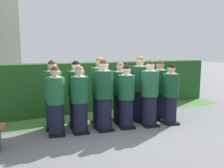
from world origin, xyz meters
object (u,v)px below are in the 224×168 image
Objects in this scene: student_rear_row_1 at (77,95)px; student_rear_row_5 at (159,91)px; student_front_row_0 at (56,103)px; student_front_row_2 at (104,97)px; student_front_row_3 at (126,98)px; student_front_row_1 at (80,101)px; student_rear_row_2 at (100,92)px; student_rear_row_3 at (120,94)px; student_front_row_4 at (150,95)px; student_front_row_5 at (170,96)px; student_rear_row_0 at (53,96)px; student_rear_row_4 at (140,90)px.

student_rear_row_5 is at bearing -10.72° from student_rear_row_1.
student_front_row_2 reaches higher than student_front_row_0.
student_front_row_3 is 1.23m from student_rear_row_1.
student_front_row_1 is 0.90× the size of student_rear_row_2.
student_front_row_1 is at bearing -164.77° from student_rear_row_3.
student_front_row_3 is at bearing 167.62° from student_front_row_4.
student_rear_row_5 is (2.82, -0.01, 0.03)m from student_front_row_0.
student_front_row_5 is at bearing -9.81° from student_front_row_1.
student_rear_row_2 reaches higher than student_rear_row_3.
student_front_row_0 is 1.00× the size of student_front_row_1.
student_front_row_4 is 0.99× the size of student_rear_row_0.
student_front_row_1 reaches higher than student_front_row_3.
student_rear_row_0 reaches higher than student_front_row_0.
student_front_row_4 is at bearing -147.74° from student_rear_row_5.
student_front_row_4 is 0.59m from student_front_row_5.
student_front_row_0 is 2.84m from student_front_row_5.
student_front_row_0 is at bearing -145.86° from student_rear_row_1.
student_front_row_1 and student_front_row_5 have the same top height.
student_rear_row_0 reaches higher than student_front_row_4.
student_front_row_2 reaches higher than student_rear_row_3.
student_rear_row_3 is (-0.49, 0.62, -0.03)m from student_front_row_4.
student_front_row_3 is 0.94× the size of student_front_row_4.
student_front_row_2 reaches higher than student_front_row_3.
student_front_row_4 is 1.04× the size of student_rear_row_3.
student_front_row_2 is 1.01× the size of student_rear_row_0.
student_rear_row_2 is 0.99× the size of student_rear_row_4.
student_front_row_2 reaches higher than student_rear_row_5.
student_rear_row_1 is (0.60, 0.41, 0.04)m from student_front_row_0.
student_rear_row_0 is (-1.03, 0.63, -0.01)m from student_front_row_2.
student_rear_row_3 is 0.55m from student_rear_row_4.
student_front_row_5 is 0.89× the size of student_rear_row_4.
student_rear_row_4 is (2.22, -0.33, 0.04)m from student_rear_row_0.
student_rear_row_3 reaches higher than student_front_row_0.
student_front_row_0 is 2.25m from student_front_row_4.
student_rear_row_2 is at bearing 76.62° from student_front_row_2.
student_front_row_2 is at bearing 170.87° from student_front_row_3.
student_rear_row_4 reaches higher than student_front_row_1.
student_rear_row_3 is at bearing 168.94° from student_rear_row_4.
student_front_row_3 is (1.63, -0.26, -0.00)m from student_front_row_0.
student_rear_row_4 is at bearing 84.67° from student_front_row_4.
student_rear_row_0 is at bearing 172.27° from student_rear_row_3.
student_front_row_2 is 1.06× the size of student_rear_row_3.
student_rear_row_2 is (-0.44, 0.56, 0.09)m from student_front_row_3.
student_rear_row_3 is at bearing -7.73° from student_rear_row_0.
student_rear_row_4 is (0.54, -0.10, 0.08)m from student_rear_row_3.
student_front_row_0 is 0.89× the size of student_rear_row_4.
student_rear_row_2 is (-1.60, 0.79, 0.09)m from student_front_row_5.
student_rear_row_4 is at bearing 31.32° from student_front_row_3.
student_front_row_1 is 0.92× the size of student_front_row_2.
student_rear_row_5 is (1.19, 0.25, 0.04)m from student_front_row_3.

